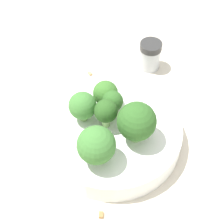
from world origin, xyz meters
name	(u,v)px	position (x,y,z in m)	size (l,w,h in m)	color
ground_plane	(112,141)	(0.00, 0.00, 0.00)	(3.00, 3.00, 0.00)	beige
bowl	(112,134)	(0.00, 0.00, 0.02)	(0.22, 0.22, 0.04)	white
broccoli_floret_0	(83,106)	(-0.05, 0.00, 0.07)	(0.04, 0.04, 0.05)	#7A9E5B
broccoli_floret_1	(106,111)	(-0.01, 0.00, 0.07)	(0.04, 0.04, 0.05)	#84AD66
broccoli_floret_2	(112,103)	(-0.01, 0.02, 0.07)	(0.03, 0.03, 0.05)	#8EB770
broccoli_floret_3	(106,94)	(-0.03, 0.04, 0.06)	(0.04, 0.04, 0.05)	#84AD66
broccoli_floret_4	(137,122)	(0.04, -0.01, 0.08)	(0.06, 0.06, 0.07)	#84AD66
broccoli_floret_5	(95,145)	(0.00, -0.07, 0.08)	(0.06, 0.06, 0.07)	#7A9E5B
pepper_shaker	(150,55)	(0.01, 0.19, 0.03)	(0.04, 0.04, 0.06)	#B2B7BC
almond_crumb_0	(90,73)	(-0.09, 0.13, 0.00)	(0.01, 0.01, 0.01)	tan
almond_crumb_1	(101,214)	(0.03, -0.13, 0.00)	(0.01, 0.01, 0.01)	olive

